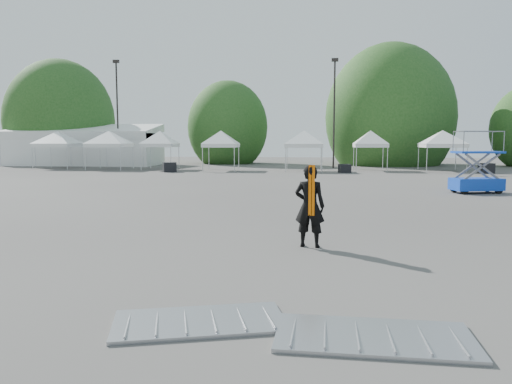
# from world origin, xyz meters

# --- Properties ---
(ground) EXTENTS (120.00, 120.00, 0.00)m
(ground) POSITION_xyz_m (0.00, 0.00, 0.00)
(ground) COLOR #474442
(ground) RESTS_ON ground
(marquee) EXTENTS (15.00, 6.25, 4.23)m
(marquee) POSITION_xyz_m (-22.00, 35.00, 1.97)
(marquee) COLOR white
(marquee) RESTS_ON ground
(light_pole_west) EXTENTS (0.60, 0.25, 10.30)m
(light_pole_west) POSITION_xyz_m (-18.00, 34.00, 5.77)
(light_pole_west) COLOR black
(light_pole_west) RESTS_ON ground
(light_pole_east) EXTENTS (0.60, 0.25, 9.80)m
(light_pole_east) POSITION_xyz_m (3.00, 32.00, 5.52)
(light_pole_east) COLOR black
(light_pole_east) RESTS_ON ground
(tree_far_w) EXTENTS (4.80, 4.80, 7.30)m
(tree_far_w) POSITION_xyz_m (-26.00, 38.00, 4.54)
(tree_far_w) COLOR #382314
(tree_far_w) RESTS_ON ground
(tree_mid_w) EXTENTS (4.16, 4.16, 6.33)m
(tree_mid_w) POSITION_xyz_m (-8.00, 40.00, 3.93)
(tree_mid_w) COLOR #382314
(tree_mid_w) RESTS_ON ground
(tree_mid_e) EXTENTS (5.12, 5.12, 7.79)m
(tree_mid_e) POSITION_xyz_m (9.00, 39.00, 4.84)
(tree_mid_e) COLOR #382314
(tree_mid_e) RESTS_ON ground
(tent_a) EXTENTS (4.75, 4.75, 3.88)m
(tent_a) POSITION_xyz_m (-21.60, 28.90, 3.06)
(tent_a) COLOR silver
(tent_a) RESTS_ON ground
(tent_b) EXTENTS (4.64, 4.64, 3.88)m
(tent_b) POSITION_xyz_m (-16.44, 27.96, 3.06)
(tent_b) COLOR silver
(tent_b) RESTS_ON ground
(tent_c) EXTENTS (3.97, 3.97, 3.88)m
(tent_c) POSITION_xyz_m (-12.09, 28.49, 3.06)
(tent_c) COLOR silver
(tent_c) RESTS_ON ground
(tent_d) EXTENTS (4.01, 4.01, 3.88)m
(tent_d) POSITION_xyz_m (-6.59, 27.73, 3.06)
(tent_d) COLOR silver
(tent_d) RESTS_ON ground
(tent_e) EXTENTS (4.38, 4.38, 3.88)m
(tent_e) POSITION_xyz_m (0.36, 27.47, 3.06)
(tent_e) COLOR silver
(tent_e) RESTS_ON ground
(tent_f) EXTENTS (3.79, 3.79, 3.88)m
(tent_f) POSITION_xyz_m (5.87, 28.72, 3.06)
(tent_f) COLOR silver
(tent_f) RESTS_ON ground
(tent_g) EXTENTS (4.67, 4.67, 3.88)m
(tent_g) POSITION_xyz_m (11.70, 28.71, 3.06)
(tent_g) COLOR silver
(tent_g) RESTS_ON ground
(man) EXTENTS (0.79, 0.59, 1.98)m
(man) POSITION_xyz_m (0.77, -2.00, 0.99)
(man) COLOR black
(man) RESTS_ON ground
(scissor_lift) EXTENTS (2.51, 1.64, 2.98)m
(scissor_lift) POSITION_xyz_m (8.82, 11.09, 1.50)
(scissor_lift) COLOR #0D4CB3
(scissor_lift) RESTS_ON ground
(barrier_left) EXTENTS (2.62, 1.79, 0.08)m
(barrier_left) POSITION_xyz_m (-0.76, -7.21, 0.04)
(barrier_left) COLOR #9C9FA4
(barrier_left) RESTS_ON ground
(barrier_mid) EXTENTS (2.58, 1.37, 0.08)m
(barrier_mid) POSITION_xyz_m (1.60, -7.51, 0.04)
(barrier_mid) COLOR #9C9FA4
(barrier_mid) RESTS_ON ground
(crate_west) EXTENTS (1.22, 1.11, 0.77)m
(crate_west) POSITION_xyz_m (-10.27, 24.92, 0.39)
(crate_west) COLOR black
(crate_west) RESTS_ON ground
(crate_mid) EXTENTS (1.03, 0.90, 0.67)m
(crate_mid) POSITION_xyz_m (3.55, 25.44, 0.34)
(crate_mid) COLOR black
(crate_mid) RESTS_ON ground
(crate_east) EXTENTS (1.13, 0.96, 0.77)m
(crate_east) POSITION_xyz_m (14.36, 26.04, 0.39)
(crate_east) COLOR black
(crate_east) RESTS_ON ground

